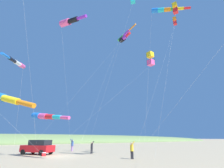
{
  "coord_description": "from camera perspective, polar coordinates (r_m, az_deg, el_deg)",
  "views": [
    {
      "loc": [
        21.66,
        -5.89,
        2.15
      ],
      "look_at": [
        6.28,
        3.45,
        8.01
      ],
      "focal_mm": 26.46,
      "sensor_mm": 36.0,
      "label": 1
    }
  ],
  "objects": [
    {
      "name": "parked_car",
      "position": [
        25.85,
        -24.11,
        -19.23
      ],
      "size": [
        4.47,
        4.2,
        1.85
      ],
      "color": "red",
      "rests_on": "ground_plane"
    },
    {
      "name": "kite_windsock_orange_high_right",
      "position": [
        15.43,
        -29.77,
        6.2
      ],
      "size": [
        13.62,
        2.13,
        8.59
      ],
      "color": "#EF4C93",
      "rests_on": "ground_plane"
    },
    {
      "name": "person_child_green_jacket",
      "position": [
        25.46,
        -6.99,
        -20.68
      ],
      "size": [
        0.46,
        0.56,
        1.69
      ],
      "color": "#232328",
      "rests_on": "ground_plane"
    },
    {
      "name": "kite_box_magenta_far_left",
      "position": [
        30.26,
        20.86,
        19.6
      ],
      "size": [
        3.24,
        7.53,
        20.77
      ],
      "color": "orange",
      "rests_on": "ground_plane"
    },
    {
      "name": "ground_plane",
      "position": [
        22.55,
        -17.36,
        -22.76
      ],
      "size": [
        600.0,
        600.0,
        0.0
      ],
      "primitive_type": "plane",
      "color": "tan"
    },
    {
      "name": "dune_ridge_grassy",
      "position": [
        76.92,
        -28.29,
        -17.62
      ],
      "size": [
        28.0,
        240.0,
        7.05
      ],
      "primitive_type": "ellipsoid",
      "color": "#6B844C",
      "rests_on": "ground_plane"
    },
    {
      "name": "kite_windsock_small_distant",
      "position": [
        21.73,
        -22.08,
        -10.33
      ],
      "size": [
        8.64,
        3.33,
        5.22
      ],
      "color": "blue",
      "rests_on": "ground_plane"
    },
    {
      "name": "kite_windsock_black_fish_shape",
      "position": [
        23.35,
        -14.48,
        20.2
      ],
      "size": [
        10.47,
        5.19,
        16.98
      ],
      "color": "#EF4C93",
      "rests_on": "ground_plane"
    },
    {
      "name": "kite_box_blue_topmost",
      "position": [
        24.82,
        13.13,
        8.48
      ],
      "size": [
        10.61,
        11.07,
        14.05
      ],
      "color": "yellow",
      "rests_on": "ground_plane"
    },
    {
      "name": "person_adult_flyer",
      "position": [
        30.2,
        -13.56,
        -19.62
      ],
      "size": [
        0.61,
        0.69,
        1.96
      ],
      "color": "#8E6B9E",
      "rests_on": "ground_plane"
    },
    {
      "name": "kite_windsock_purple_drifting",
      "position": [
        34.17,
        4.11,
        16.43
      ],
      "size": [
        7.49,
        7.59,
        21.97
      ],
      "color": "green",
      "rests_on": "ground_plane"
    },
    {
      "name": "cooler_box",
      "position": [
        23.47,
        -22.53,
        -21.51
      ],
      "size": [
        0.62,
        0.42,
        0.42
      ],
      "color": "red",
      "rests_on": "ground_plane"
    },
    {
      "name": "kite_windsock_teal_far_right",
      "position": [
        24.27,
        17.91,
        23.2
      ],
      "size": [
        7.15,
        3.42,
        18.44
      ],
      "color": "blue",
      "rests_on": "ground_plane"
    },
    {
      "name": "person_child_grey_jacket",
      "position": [
        19.06,
        6.91,
        -21.4
      ],
      "size": [
        0.63,
        0.65,
        1.82
      ],
      "color": "#232328",
      "rests_on": "ground_plane"
    },
    {
      "name": "kite_windsock_long_streamer_left",
      "position": [
        27.07,
        4.08,
        15.55
      ],
      "size": [
        11.34,
        11.39,
        17.76
      ],
      "color": "black",
      "rests_on": "ground_plane"
    },
    {
      "name": "kite_box_checkered_midright",
      "position": [
        23.53,
        20.95,
        23.23
      ],
      "size": [
        3.55,
        2.56,
        17.96
      ],
      "color": "yellow",
      "rests_on": "ground_plane"
    }
  ]
}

